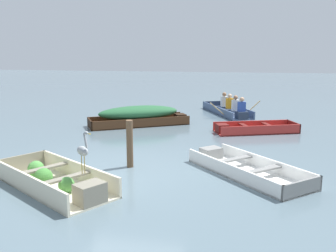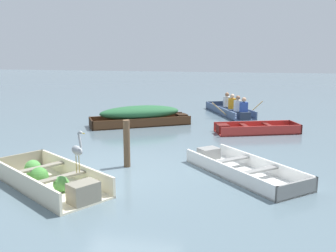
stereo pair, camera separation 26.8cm
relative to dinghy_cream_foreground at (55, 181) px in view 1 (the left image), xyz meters
The scene contains 8 objects.
ground_plane 1.77m from the dinghy_cream_foreground, 56.46° to the left, with size 80.00×80.00×0.00m, color slate.
dinghy_cream_foreground is the anchor object (origin of this frame).
skiff_red_near_moored 7.24m from the dinghy_cream_foreground, 57.04° to the left, with size 2.87×1.82×0.31m.
skiff_dark_varnish_mid_moored 6.51m from the dinghy_cream_foreground, 90.77° to the left, with size 3.60×2.69×0.72m.
skiff_white_far_moored 4.03m from the dinghy_cream_foreground, 25.25° to the left, with size 2.81×2.93×0.31m.
rowboat_slate_blue_with_crew 9.99m from the dinghy_cream_foreground, 72.40° to the left, with size 2.57×3.48×0.89m.
heron_on_dinghy 1.01m from the dinghy_cream_foreground, 12.93° to the right, with size 0.42×0.32×0.84m.
mooring_post 1.98m from the dinghy_cream_foreground, 57.76° to the left, with size 0.15×0.15×1.11m, color brown.
Camera 1 is at (2.59, -7.90, 2.68)m, focal length 40.00 mm.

